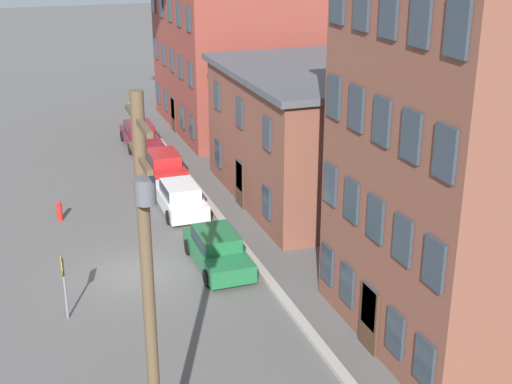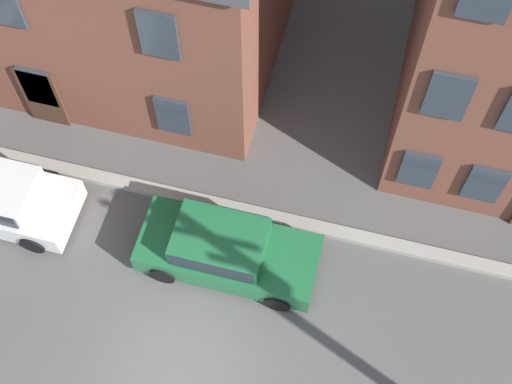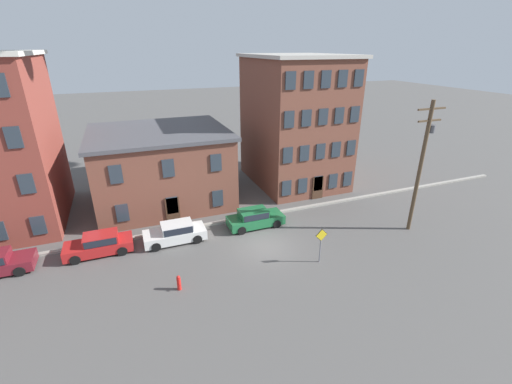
# 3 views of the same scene
# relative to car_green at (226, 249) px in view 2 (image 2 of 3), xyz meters

# --- Properties ---
(ground_plane) EXTENTS (200.00, 200.00, 0.00)m
(ground_plane) POSITION_rel_car_green_xyz_m (-0.33, -3.05, -0.75)
(ground_plane) COLOR #565451
(kerb_strip) EXTENTS (56.00, 0.36, 0.16)m
(kerb_strip) POSITION_rel_car_green_xyz_m (-0.33, 1.45, -0.67)
(kerb_strip) COLOR #9E998E
(kerb_strip) RESTS_ON ground_plane
(car_green) EXTENTS (4.40, 1.92, 1.43)m
(car_green) POSITION_rel_car_green_xyz_m (0.00, 0.00, 0.00)
(car_green) COLOR #1E6638
(car_green) RESTS_ON ground_plane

